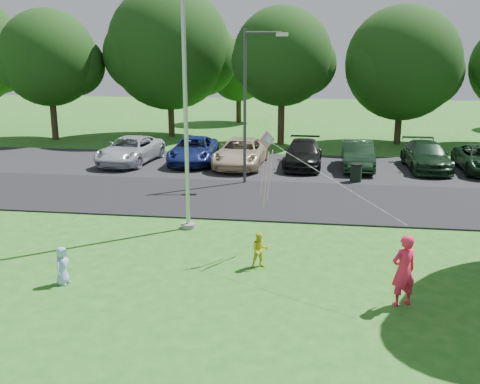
# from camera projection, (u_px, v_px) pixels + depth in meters

# --- Properties ---
(ground) EXTENTS (120.00, 120.00, 0.00)m
(ground) POSITION_uv_depth(u_px,v_px,m) (280.00, 298.00, 13.03)
(ground) COLOR #24661A
(ground) RESTS_ON ground
(park_road) EXTENTS (60.00, 6.00, 0.06)m
(park_road) POSITION_uv_depth(u_px,v_px,m) (296.00, 200.00, 21.64)
(park_road) COLOR black
(park_road) RESTS_ON ground
(parking_strip) EXTENTS (42.00, 7.00, 0.06)m
(parking_strip) POSITION_uv_depth(u_px,v_px,m) (301.00, 167.00, 27.87)
(parking_strip) COLOR black
(parking_strip) RESTS_ON ground
(flagpole) EXTENTS (0.50, 0.50, 10.00)m
(flagpole) POSITION_uv_depth(u_px,v_px,m) (185.00, 105.00, 17.25)
(flagpole) COLOR #B7BABF
(flagpole) RESTS_ON ground
(street_lamp) EXTENTS (1.92, 0.49, 6.84)m
(street_lamp) POSITION_uv_depth(u_px,v_px,m) (251.00, 93.00, 23.52)
(street_lamp) COLOR #3F3F44
(street_lamp) RESTS_ON ground
(trash_can) EXTENTS (0.56, 0.56, 0.89)m
(trash_can) POSITION_uv_depth(u_px,v_px,m) (356.00, 173.00, 24.60)
(trash_can) COLOR black
(trash_can) RESTS_ON ground
(tree_row) EXTENTS (64.35, 11.94, 10.88)m
(tree_row) POSITION_uv_depth(u_px,v_px,m) (333.00, 55.00, 34.59)
(tree_row) COLOR #332316
(tree_row) RESTS_ON ground
(horizon_trees) EXTENTS (77.46, 7.20, 7.02)m
(horizon_trees) POSITION_uv_depth(u_px,v_px,m) (360.00, 72.00, 43.84)
(horizon_trees) COLOR #332316
(horizon_trees) RESTS_ON ground
(parked_cars) EXTENTS (20.55, 5.72, 1.43)m
(parked_cars) POSITION_uv_depth(u_px,v_px,m) (287.00, 153.00, 27.80)
(parked_cars) COLOR #B2B7BF
(parked_cars) RESTS_ON ground
(woman) EXTENTS (0.76, 0.66, 1.75)m
(woman) POSITION_uv_depth(u_px,v_px,m) (404.00, 270.00, 12.48)
(woman) COLOR #FF214B
(woman) RESTS_ON ground
(child_yellow) EXTENTS (0.58, 0.51, 1.01)m
(child_yellow) POSITION_uv_depth(u_px,v_px,m) (260.00, 250.00, 14.80)
(child_yellow) COLOR yellow
(child_yellow) RESTS_ON ground
(child_blue) EXTENTS (0.39, 0.53, 1.00)m
(child_blue) POSITION_uv_depth(u_px,v_px,m) (62.00, 266.00, 13.74)
(child_blue) COLOR #9EBAF2
(child_blue) RESTS_ON ground
(kite) EXTENTS (3.75, 3.18, 2.29)m
(kite) POSITION_uv_depth(u_px,v_px,m) (269.00, 157.00, 15.18)
(kite) COLOR pink
(kite) RESTS_ON ground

